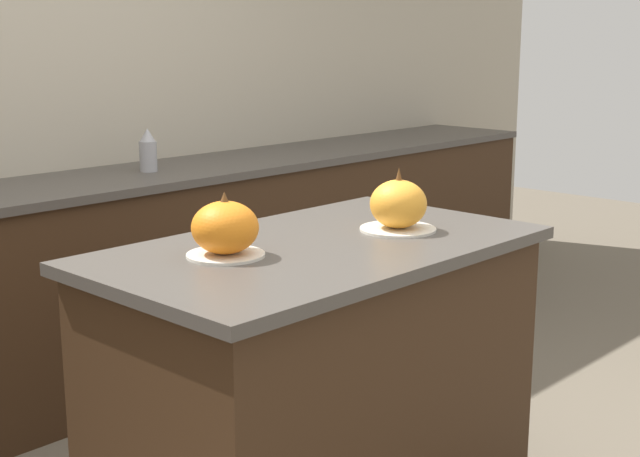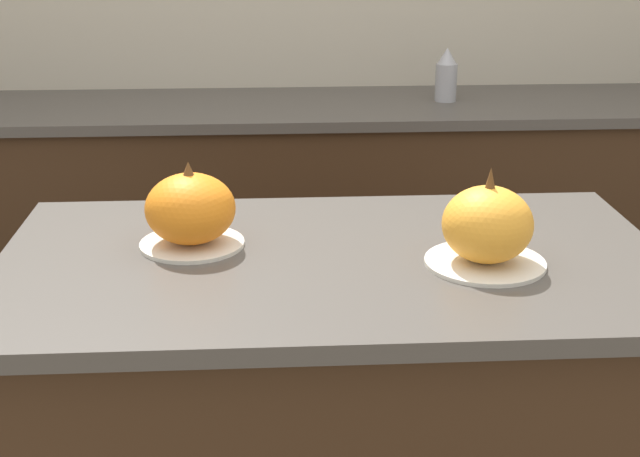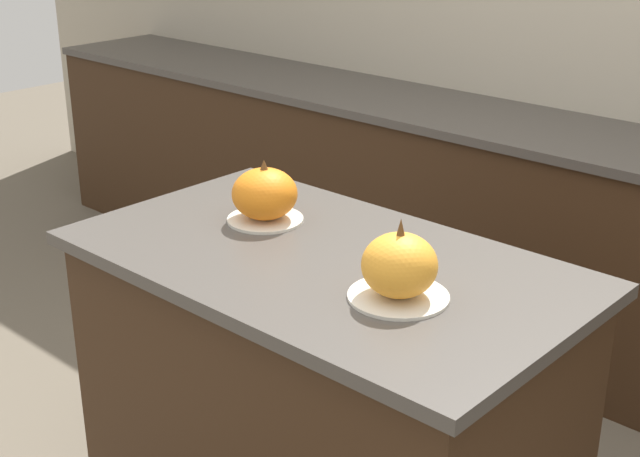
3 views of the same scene
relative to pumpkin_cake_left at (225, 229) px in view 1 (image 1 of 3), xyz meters
name	(u,v)px [view 1 (image 1 of 3)]	position (x,y,z in m)	size (l,w,h in m)	color
kitchen_island	(319,399)	(0.28, -0.07, -0.54)	(1.29, 0.74, 0.94)	#382314
back_counter	(51,299)	(0.28, 1.41, -0.55)	(6.00, 0.60, 0.93)	#382314
pumpkin_cake_left	(225,229)	(0.00, 0.00, 0.00)	(0.21, 0.21, 0.17)	silver
pumpkin_cake_right	(398,206)	(0.56, -0.13, 0.00)	(0.23, 0.23, 0.19)	silver
bottle_tall	(148,151)	(0.78, 1.42, 0.00)	(0.08, 0.08, 0.19)	#99999E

